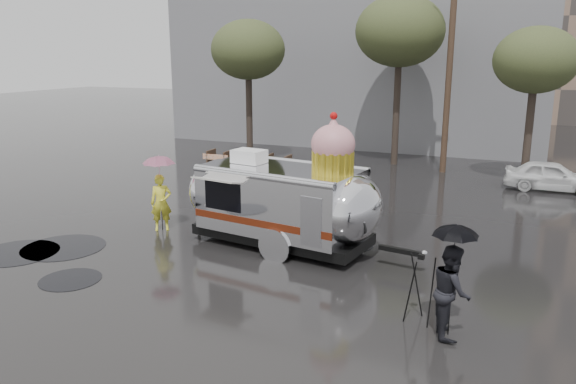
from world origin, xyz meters
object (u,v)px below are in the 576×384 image
at_px(airstream_trailer, 284,199).
at_px(tripod, 420,282).
at_px(person_left, 161,203).
at_px(person_right, 451,291).

xyz_separation_m(airstream_trailer, tripod, (4.40, -3.22, -0.53)).
height_order(person_left, tripod, person_left).
relative_size(person_left, tripod, 1.19).
distance_m(airstream_trailer, person_right, 6.19).
bearing_deg(person_right, tripod, 47.94).
distance_m(airstream_trailer, tripod, 5.48).
height_order(airstream_trailer, person_left, airstream_trailer).
height_order(airstream_trailer, tripod, airstream_trailer).
xyz_separation_m(airstream_trailer, person_right, (5.06, -3.53, -0.47)).
bearing_deg(person_right, airstream_trailer, 38.59).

